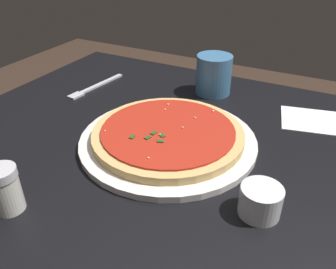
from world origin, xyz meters
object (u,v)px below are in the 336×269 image
(cup_tall_drink, at_px, (214,75))
(napkin_folded_right, at_px, (311,120))
(serving_plate, at_px, (168,140))
(fork, at_px, (94,87))
(pizza, at_px, (168,134))
(cup_small_sauce, at_px, (260,201))
(parmesan_shaker, at_px, (5,189))

(cup_tall_drink, distance_m, napkin_folded_right, 0.25)
(serving_plate, height_order, fork, serving_plate)
(pizza, relative_size, napkin_folded_right, 2.32)
(pizza, distance_m, fork, 0.33)
(cup_tall_drink, relative_size, fork, 0.52)
(serving_plate, distance_m, cup_small_sauce, 0.23)
(pizza, bearing_deg, serving_plate, 59.58)
(serving_plate, bearing_deg, pizza, -120.42)
(fork, relative_size, parmesan_shaker, 2.52)
(cup_tall_drink, xyz_separation_m, parmesan_shaker, (-0.12, -0.54, -0.01))
(parmesan_shaker, bearing_deg, napkin_folded_right, 53.63)
(pizza, bearing_deg, cup_tall_drink, 91.92)
(cup_small_sauce, xyz_separation_m, fork, (-0.50, 0.25, -0.02))
(pizza, bearing_deg, parmesan_shaker, -115.20)
(serving_plate, distance_m, pizza, 0.02)
(cup_tall_drink, height_order, cup_small_sauce, cup_tall_drink)
(serving_plate, distance_m, fork, 0.33)
(pizza, xyz_separation_m, cup_tall_drink, (-0.01, 0.26, 0.03))
(serving_plate, height_order, parmesan_shaker, parmesan_shaker)
(serving_plate, bearing_deg, napkin_folded_right, 43.43)
(serving_plate, bearing_deg, cup_small_sauce, -27.36)
(cup_small_sauce, relative_size, fork, 0.33)
(pizza, relative_size, cup_small_sauce, 4.71)
(napkin_folded_right, bearing_deg, fork, -171.66)
(serving_plate, distance_m, napkin_folded_right, 0.33)
(serving_plate, relative_size, parmesan_shaker, 4.65)
(fork, bearing_deg, serving_plate, -26.39)
(cup_small_sauce, bearing_deg, parmesan_shaker, -154.01)
(cup_tall_drink, relative_size, parmesan_shaker, 1.31)
(napkin_folded_right, bearing_deg, pizza, -136.57)
(napkin_folded_right, bearing_deg, parmesan_shaker, -126.37)
(pizza, height_order, cup_small_sauce, cup_small_sauce)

